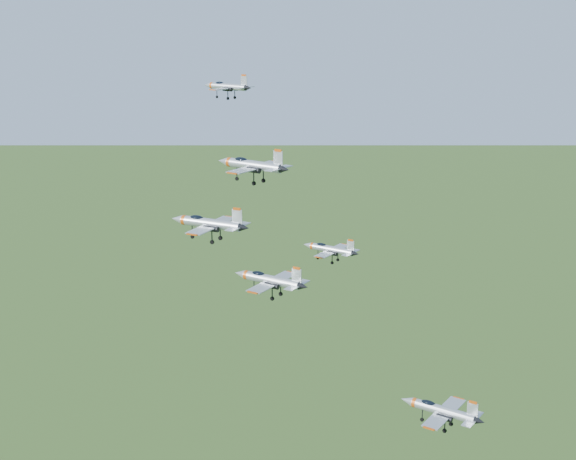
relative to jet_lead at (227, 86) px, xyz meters
The scene contains 6 objects.
jet_lead is the anchor object (origin of this frame).
jet_left_high 23.46m from the jet_lead, 39.20° to the right, with size 14.01×11.53×3.75m.
jet_right_high 34.76m from the jet_lead, 55.22° to the right, with size 13.35×11.21×3.58m.
jet_left_low 36.18m from the jet_lead, 11.90° to the right, with size 10.47×8.65×2.80m.
jet_right_low 44.81m from the jet_lead, 40.97° to the right, with size 12.41×10.28×3.32m.
jet_trail 67.01m from the jet_lead, 12.57° to the right, with size 13.24×10.91×3.54m.
Camera 1 is at (75.49, -99.12, 163.62)m, focal length 50.00 mm.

